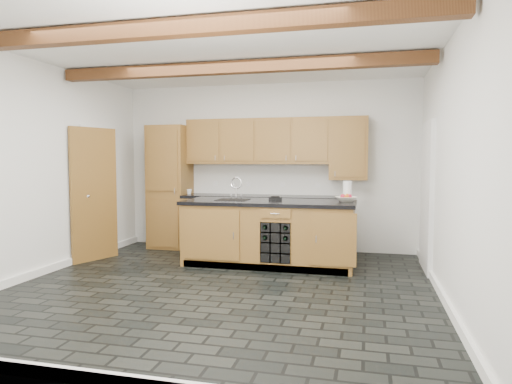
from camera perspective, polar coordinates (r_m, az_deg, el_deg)
ground at (r=5.58m, az=-4.29°, el=-11.73°), size 5.00×5.00×0.00m
room_shell at (r=5.91m, az=-3.55°, el=4.12°), size 5.01×5.00×5.00m
back_cabinetry at (r=7.64m, az=-1.80°, el=-0.01°), size 3.65×0.62×2.20m
island at (r=6.62m, az=1.69°, el=-5.11°), size 2.48×0.96×0.93m
faucet at (r=6.75m, az=-2.84°, el=-0.67°), size 0.45×0.40×0.34m
kitchen_scale at (r=6.65m, az=2.43°, el=-0.80°), size 0.20×0.13×0.06m
fruit_bowl at (r=6.55m, az=11.16°, el=-0.88°), size 0.37×0.37×0.07m
fruit_cluster at (r=6.55m, az=11.17°, el=-0.55°), size 0.16×0.17×0.07m
paper_towel at (r=6.72m, az=11.35°, el=0.15°), size 0.13×0.13×0.28m
mug at (r=7.90m, az=-8.36°, el=0.04°), size 0.12×0.12×0.09m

